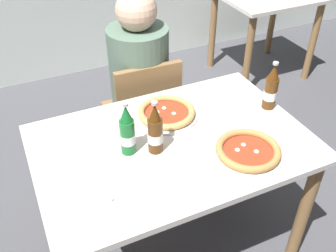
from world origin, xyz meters
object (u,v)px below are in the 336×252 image
dining_table_background (265,12)px  beer_bottle_right (155,131)px  chair_behind_table (144,113)px  beer_bottle_center (127,132)px  beer_bottle_left (271,89)px  pizza_marinara_far (166,113)px  diner_seated (140,95)px  pizza_margherita_near (248,151)px  napkin_with_cutlery (89,191)px  dining_table_main (173,161)px

dining_table_background → beer_bottle_right: beer_bottle_right is taller
chair_behind_table → beer_bottle_center: 0.76m
chair_behind_table → beer_bottle_right: bearing=75.5°
chair_behind_table → beer_bottle_left: bearing=130.3°
chair_behind_table → beer_bottle_center: size_ratio=3.44×
pizza_marinara_far → beer_bottle_right: beer_bottle_right is taller
diner_seated → pizza_marinara_far: 0.52m
chair_behind_table → beer_bottle_center: (-0.29, -0.59, 0.37)m
dining_table_background → pizza_margherita_near: 2.13m
pizza_margherita_near → napkin_with_cutlery: (-0.66, 0.07, -0.02)m
diner_seated → beer_bottle_left: 0.80m
pizza_margherita_near → beer_bottle_right: beer_bottle_right is taller
chair_behind_table → diner_seated: diner_seated is taller
chair_behind_table → napkin_with_cutlery: bearing=57.7°
beer_bottle_center → beer_bottle_right: 0.11m
dining_table_main → chair_behind_table: chair_behind_table is taller
pizza_marinara_far → beer_bottle_left: (0.49, -0.13, 0.08)m
beer_bottle_center → napkin_with_cutlery: size_ratio=1.05×
dining_table_background → napkin_with_cutlery: 2.55m
dining_table_main → diner_seated: bearing=81.5°
beer_bottle_center → dining_table_background: bearing=38.8°
pizza_marinara_far → beer_bottle_left: size_ratio=1.19×
beer_bottle_right → napkin_with_cutlery: 0.36m
beer_bottle_right → pizza_marinara_far: bearing=54.7°
dining_table_background → pizza_marinara_far: (-1.52, -1.26, 0.18)m
chair_behind_table → beer_bottle_left: beer_bottle_left is taller
diner_seated → napkin_with_cutlery: size_ratio=5.16×
diner_seated → pizza_margherita_near: (0.15, -0.87, 0.19)m
napkin_with_cutlery → beer_bottle_center: bearing=36.1°
pizza_margherita_near → beer_bottle_center: 0.51m
chair_behind_table → pizza_margherita_near: chair_behind_table is taller
pizza_margherita_near → beer_bottle_center: bearing=152.6°
dining_table_main → beer_bottle_left: bearing=4.8°
dining_table_main → chair_behind_table: bearing=81.0°
diner_seated → beer_bottle_left: (0.44, -0.61, 0.27)m
dining_table_main → chair_behind_table: (0.10, 0.61, -0.15)m
dining_table_main → pizza_margherita_near: bearing=-40.7°
beer_bottle_center → beer_bottle_right: size_ratio=1.00×
chair_behind_table → beer_bottle_right: beer_bottle_right is taller
diner_seated → beer_bottle_right: bearing=-105.6°
pizza_margherita_near → pizza_marinara_far: (-0.20, 0.39, 0.00)m
dining_table_main → pizza_margherita_near: pizza_margherita_near is taller
pizza_marinara_far → beer_bottle_center: size_ratio=1.19×
dining_table_background → napkin_with_cutlery: napkin_with_cutlery is taller
napkin_with_cutlery → diner_seated: bearing=57.3°
pizza_margherita_near → beer_bottle_left: 0.40m
dining_table_main → chair_behind_table: size_ratio=1.41×
dining_table_background → beer_bottle_right: size_ratio=3.24×
dining_table_main → napkin_with_cutlery: (-0.41, -0.14, 0.12)m
diner_seated → beer_bottle_center: size_ratio=4.89×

